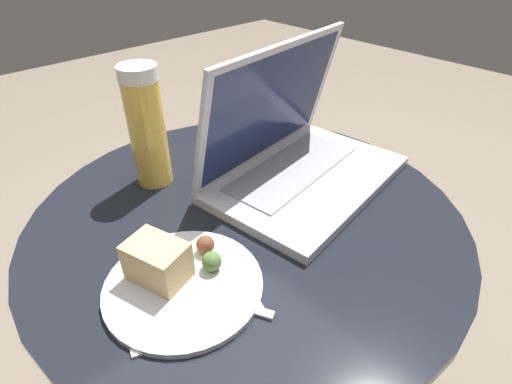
{
  "coord_description": "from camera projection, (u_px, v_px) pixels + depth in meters",
  "views": [
    {
      "loc": [
        -0.36,
        -0.4,
        0.99
      ],
      "look_at": [
        -0.01,
        -0.04,
        0.63
      ],
      "focal_mm": 28.0,
      "sensor_mm": 36.0,
      "label": 1
    }
  ],
  "objects": [
    {
      "name": "table",
      "position": [
        248.0,
        275.0,
        0.77
      ],
      "size": [
        0.74,
        0.74,
        0.56
      ],
      "color": "black",
      "rests_on": "ground_plane"
    },
    {
      "name": "napkin",
      "position": [
        189.0,
        298.0,
        0.53
      ],
      "size": [
        0.2,
        0.17,
        0.0
      ],
      "color": "white",
      "rests_on": "table"
    },
    {
      "name": "fork",
      "position": [
        203.0,
        295.0,
        0.53
      ],
      "size": [
        0.09,
        0.16,
        0.0
      ],
      "color": "silver",
      "rests_on": "table"
    },
    {
      "name": "beer_glass",
      "position": [
        147.0,
        127.0,
        0.71
      ],
      "size": [
        0.07,
        0.07,
        0.22
      ],
      "color": "gold",
      "rests_on": "table"
    },
    {
      "name": "snack_plate",
      "position": [
        176.0,
        275.0,
        0.54
      ],
      "size": [
        0.22,
        0.22,
        0.07
      ],
      "color": "silver",
      "rests_on": "table"
    },
    {
      "name": "laptop",
      "position": [
        296.0,
        154.0,
        0.75
      ],
      "size": [
        0.4,
        0.29,
        0.25
      ],
      "color": "silver",
      "rests_on": "table"
    }
  ]
}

